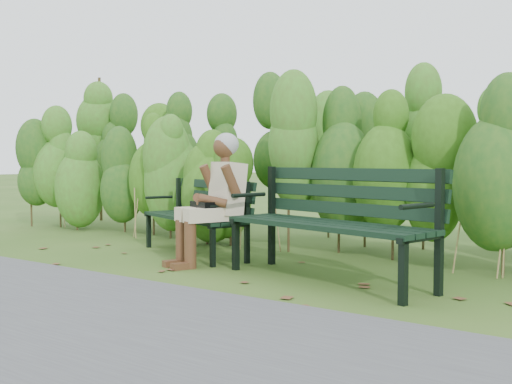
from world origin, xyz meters
The scene contains 7 objects.
ground centered at (0.00, 0.00, 0.00)m, with size 80.00×80.00×0.00m, color #315718.
footpath centered at (0.00, -2.20, 0.01)m, with size 60.00×2.50×0.01m, color #474749.
hedge_band centered at (0.00, 1.86, 1.26)m, with size 11.04×1.67×2.42m.
leaf_litter centered at (0.26, -0.05, 0.00)m, with size 5.53×2.12×0.01m.
bench_left centered at (-0.91, 0.54, 0.50)m, with size 1.79×1.14×0.85m.
bench_right centered at (1.04, 0.10, 0.60)m, with size 2.12×1.10×1.01m.
seated_woman centered at (-0.36, 0.13, 0.75)m, with size 0.66×0.89×1.36m.
Camera 1 is at (3.55, -4.66, 1.07)m, focal length 42.00 mm.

